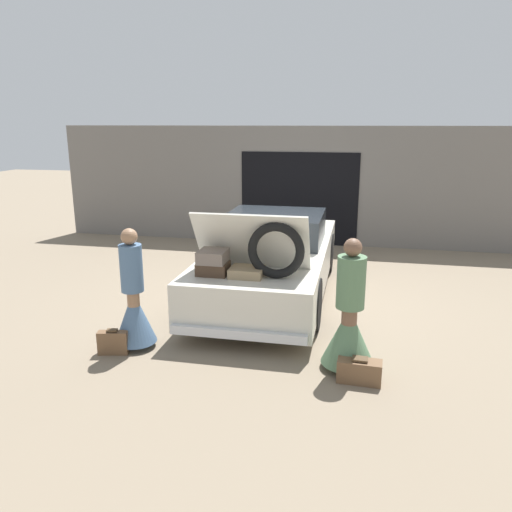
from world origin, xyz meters
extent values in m
plane|color=#7F705B|center=(0.00, 0.00, 0.00)|extent=(40.00, 40.00, 0.00)
cube|color=slate|center=(0.00, 3.77, 1.40)|extent=(12.00, 0.12, 2.80)
cube|color=black|center=(0.00, 3.70, 1.10)|extent=(2.80, 0.02, 2.20)
cube|color=silver|center=(0.00, 0.00, 0.52)|extent=(1.87, 4.86, 0.68)
cube|color=#1E2328|center=(0.00, 0.29, 1.10)|extent=(1.65, 1.55, 0.49)
cylinder|color=black|center=(-0.87, 1.51, 0.38)|extent=(0.18, 0.75, 0.75)
cylinder|color=black|center=(0.87, 1.51, 0.38)|extent=(0.18, 0.75, 0.75)
cylinder|color=black|center=(-0.87, -1.46, 0.38)|extent=(0.18, 0.75, 0.75)
cylinder|color=black|center=(0.87, -1.46, 0.38)|extent=(0.18, 0.75, 0.75)
cube|color=silver|center=(0.00, -2.47, 0.28)|extent=(1.78, 0.10, 0.12)
cube|color=silver|center=(0.00, -1.62, 1.28)|extent=(1.59, 0.59, 0.87)
cube|color=#473323|center=(-0.49, -1.86, 0.94)|extent=(0.42, 0.34, 0.17)
cube|color=#9E8460|center=(-0.02, -1.86, 0.92)|extent=(0.45, 0.39, 0.12)
cube|color=#75665B|center=(-0.49, -1.86, 1.11)|extent=(0.37, 0.41, 0.17)
torus|color=black|center=(0.38, -1.86, 1.24)|extent=(0.76, 0.12, 0.76)
cylinder|color=#997051|center=(-1.37, -2.51, 0.39)|extent=(0.16, 0.16, 0.77)
cone|color=slate|center=(-1.37, -2.51, 0.43)|extent=(0.55, 0.55, 0.70)
cylinder|color=slate|center=(-1.37, -2.51, 1.08)|extent=(0.29, 0.29, 0.61)
sphere|color=#997051|center=(-1.37, -2.51, 1.49)|extent=(0.21, 0.21, 0.21)
cylinder|color=brown|center=(1.37, -2.56, 0.39)|extent=(0.18, 0.18, 0.78)
cone|color=#567A56|center=(1.37, -2.56, 0.43)|extent=(0.63, 0.63, 0.70)
cylinder|color=#567A56|center=(1.37, -2.56, 1.09)|extent=(0.33, 0.33, 0.62)
sphere|color=brown|center=(1.37, -2.56, 1.50)|extent=(0.21, 0.21, 0.21)
cube|color=brown|center=(-1.57, -2.77, 0.15)|extent=(0.40, 0.20, 0.30)
cube|color=#4C3823|center=(-1.57, -2.77, 0.32)|extent=(0.15, 0.10, 0.02)
cube|color=brown|center=(1.52, -2.87, 0.13)|extent=(0.51, 0.24, 0.27)
cube|color=#4C3823|center=(1.52, -2.87, 0.29)|extent=(0.18, 0.14, 0.02)
camera|label=1|loc=(1.42, -8.13, 2.87)|focal=35.00mm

